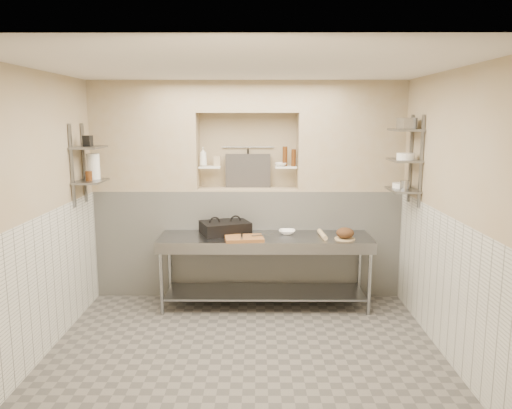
{
  "coord_description": "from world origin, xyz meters",
  "views": [
    {
      "loc": [
        0.14,
        -4.78,
        2.35
      ],
      "look_at": [
        0.11,
        0.9,
        1.35
      ],
      "focal_mm": 35.0,
      "sensor_mm": 36.0,
      "label": 1
    }
  ],
  "objects_px": {
    "prep_table": "(265,257)",
    "bowl_alcove": "(281,164)",
    "cutting_board": "(244,238)",
    "mixing_bowl": "(287,232)",
    "rolling_pin": "(322,234)",
    "bread_loaf": "(345,233)",
    "panini_press": "(225,228)",
    "bottle_soap": "(203,157)",
    "jug_left": "(93,166)"
  },
  "relations": [
    {
      "from": "bottle_soap",
      "to": "bowl_alcove",
      "type": "height_order",
      "value": "bottle_soap"
    },
    {
      "from": "panini_press",
      "to": "bowl_alcove",
      "type": "xyz_separation_m",
      "value": [
        0.71,
        0.41,
        0.76
      ]
    },
    {
      "from": "cutting_board",
      "to": "bread_loaf",
      "type": "relative_size",
      "value": 2.11
    },
    {
      "from": "prep_table",
      "to": "bread_loaf",
      "type": "bearing_deg",
      "value": -7.98
    },
    {
      "from": "bowl_alcove",
      "to": "cutting_board",
      "type": "bearing_deg",
      "value": -122.3
    },
    {
      "from": "cutting_board",
      "to": "bowl_alcove",
      "type": "bearing_deg",
      "value": 57.7
    },
    {
      "from": "bread_loaf",
      "to": "jug_left",
      "type": "relative_size",
      "value": 0.7
    },
    {
      "from": "rolling_pin",
      "to": "cutting_board",
      "type": "bearing_deg",
      "value": -170.06
    },
    {
      "from": "bread_loaf",
      "to": "rolling_pin",
      "type": "bearing_deg",
      "value": 154.57
    },
    {
      "from": "panini_press",
      "to": "bottle_soap",
      "type": "distance_m",
      "value": 0.99
    },
    {
      "from": "panini_press",
      "to": "cutting_board",
      "type": "height_order",
      "value": "panini_press"
    },
    {
      "from": "panini_press",
      "to": "mixing_bowl",
      "type": "bearing_deg",
      "value": -20.63
    },
    {
      "from": "rolling_pin",
      "to": "mixing_bowl",
      "type": "bearing_deg",
      "value": 160.07
    },
    {
      "from": "panini_press",
      "to": "bottle_soap",
      "type": "relative_size",
      "value": 2.72
    },
    {
      "from": "panini_press",
      "to": "bread_loaf",
      "type": "xyz_separation_m",
      "value": [
        1.46,
        -0.27,
        -0.0
      ]
    },
    {
      "from": "mixing_bowl",
      "to": "jug_left",
      "type": "bearing_deg",
      "value": -176.29
    },
    {
      "from": "panini_press",
      "to": "rolling_pin",
      "type": "bearing_deg",
      "value": -28.0
    },
    {
      "from": "prep_table",
      "to": "bowl_alcove",
      "type": "distance_m",
      "value": 1.24
    },
    {
      "from": "panini_press",
      "to": "bread_loaf",
      "type": "relative_size",
      "value": 3.21
    },
    {
      "from": "prep_table",
      "to": "cutting_board",
      "type": "bearing_deg",
      "value": -144.71
    },
    {
      "from": "prep_table",
      "to": "panini_press",
      "type": "height_order",
      "value": "panini_press"
    },
    {
      "from": "panini_press",
      "to": "bread_loaf",
      "type": "bearing_deg",
      "value": -31.45
    },
    {
      "from": "panini_press",
      "to": "jug_left",
      "type": "relative_size",
      "value": 2.26
    },
    {
      "from": "mixing_bowl",
      "to": "bottle_soap",
      "type": "distance_m",
      "value": 1.46
    },
    {
      "from": "cutting_board",
      "to": "rolling_pin",
      "type": "relative_size",
      "value": 1.15
    },
    {
      "from": "prep_table",
      "to": "mixing_bowl",
      "type": "bearing_deg",
      "value": 26.97
    },
    {
      "from": "panini_press",
      "to": "bottle_soap",
      "type": "bearing_deg",
      "value": 107.52
    },
    {
      "from": "mixing_bowl",
      "to": "rolling_pin",
      "type": "height_order",
      "value": "rolling_pin"
    },
    {
      "from": "prep_table",
      "to": "bottle_soap",
      "type": "bearing_deg",
      "value": 147.07
    },
    {
      "from": "panini_press",
      "to": "bread_loaf",
      "type": "height_order",
      "value": "panini_press"
    },
    {
      "from": "mixing_bowl",
      "to": "bowl_alcove",
      "type": "relative_size",
      "value": 1.37
    },
    {
      "from": "mixing_bowl",
      "to": "cutting_board",
      "type": "bearing_deg",
      "value": -148.88
    },
    {
      "from": "bowl_alcove",
      "to": "panini_press",
      "type": "bearing_deg",
      "value": -149.86
    },
    {
      "from": "panini_press",
      "to": "cutting_board",
      "type": "xyz_separation_m",
      "value": [
        0.25,
        -0.32,
        -0.06
      ]
    },
    {
      "from": "mixing_bowl",
      "to": "jug_left",
      "type": "relative_size",
      "value": 0.69
    },
    {
      "from": "panini_press",
      "to": "mixing_bowl",
      "type": "height_order",
      "value": "panini_press"
    },
    {
      "from": "panini_press",
      "to": "bowl_alcove",
      "type": "height_order",
      "value": "bowl_alcove"
    },
    {
      "from": "panini_press",
      "to": "cutting_board",
      "type": "distance_m",
      "value": 0.41
    },
    {
      "from": "mixing_bowl",
      "to": "jug_left",
      "type": "xyz_separation_m",
      "value": [
        -2.34,
        -0.15,
        0.84
      ]
    },
    {
      "from": "cutting_board",
      "to": "bowl_alcove",
      "type": "height_order",
      "value": "bowl_alcove"
    },
    {
      "from": "jug_left",
      "to": "bread_loaf",
      "type": "bearing_deg",
      "value": -2.34
    },
    {
      "from": "prep_table",
      "to": "bottle_soap",
      "type": "distance_m",
      "value": 1.53
    },
    {
      "from": "cutting_board",
      "to": "rolling_pin",
      "type": "height_order",
      "value": "rolling_pin"
    },
    {
      "from": "panini_press",
      "to": "rolling_pin",
      "type": "distance_m",
      "value": 1.21
    },
    {
      "from": "rolling_pin",
      "to": "bread_loaf",
      "type": "bearing_deg",
      "value": -25.43
    },
    {
      "from": "cutting_board",
      "to": "bowl_alcove",
      "type": "distance_m",
      "value": 1.19
    },
    {
      "from": "mixing_bowl",
      "to": "rolling_pin",
      "type": "xyz_separation_m",
      "value": [
        0.42,
        -0.15,
        0.0
      ]
    },
    {
      "from": "prep_table",
      "to": "cutting_board",
      "type": "distance_m",
      "value": 0.42
    },
    {
      "from": "rolling_pin",
      "to": "bowl_alcove",
      "type": "height_order",
      "value": "bowl_alcove"
    },
    {
      "from": "panini_press",
      "to": "bottle_soap",
      "type": "xyz_separation_m",
      "value": [
        -0.3,
        0.38,
        0.86
      ]
    }
  ]
}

